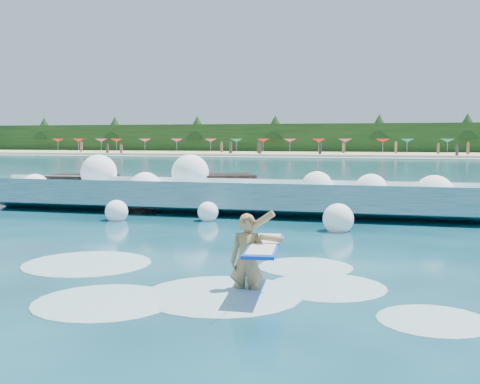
{
  "coord_description": "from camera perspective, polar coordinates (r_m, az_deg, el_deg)",
  "views": [
    {
      "loc": [
        5.48,
        -12.59,
        2.55
      ],
      "look_at": [
        1.5,
        2.0,
        1.2
      ],
      "focal_mm": 45.0,
      "sensor_mm": 36.0,
      "label": 1
    }
  ],
  "objects": [
    {
      "name": "treeline",
      "position": [
        100.74,
        12.2,
        4.96
      ],
      "size": [
        140.0,
        4.0,
        5.0
      ],
      "primitive_type": "cube",
      "color": "black",
      "rests_on": "ground"
    },
    {
      "name": "beach",
      "position": [
        90.79,
        11.83,
        3.51
      ],
      "size": [
        140.0,
        20.0,
        0.4
      ],
      "primitive_type": "cube",
      "color": "tan",
      "rests_on": "ground"
    },
    {
      "name": "rock_cluster",
      "position": [
        22.66,
        -9.29,
        -0.25
      ],
      "size": [
        8.31,
        3.51,
        1.46
      ],
      "color": "black",
      "rests_on": "ground"
    },
    {
      "name": "surf_foam",
      "position": [
        10.75,
        -4.2,
        -8.64
      ],
      "size": [
        8.8,
        5.47,
        0.13
      ],
      "color": "silver",
      "rests_on": "ground"
    },
    {
      "name": "breaking_wave",
      "position": [
        20.66,
        -1.63,
        -0.56
      ],
      "size": [
        16.99,
        2.69,
        1.46
      ],
      "color": "teal",
      "rests_on": "ground"
    },
    {
      "name": "beach_umbrellas",
      "position": [
        92.64,
        12.03,
        4.8
      ],
      "size": [
        109.93,
        6.57,
        0.5
      ],
      "color": "red",
      "rests_on": "ground"
    },
    {
      "name": "wet_band",
      "position": [
        79.82,
        11.34,
        3.2
      ],
      "size": [
        140.0,
        5.0,
        0.08
      ],
      "primitive_type": "cube",
      "color": "silver",
      "rests_on": "ground"
    },
    {
      "name": "beachgoers",
      "position": [
        87.72,
        8.38,
        4.09
      ],
      "size": [
        98.88,
        13.17,
        1.94
      ],
      "color": "#3F332D",
      "rests_on": "ground"
    },
    {
      "name": "ground",
      "position": [
        13.97,
        -8.16,
        -5.47
      ],
      "size": [
        200.0,
        200.0,
        0.0
      ],
      "primitive_type": "plane",
      "color": "#072B3A",
      "rests_on": "ground"
    },
    {
      "name": "surfer_with_board",
      "position": [
        9.98,
        1.07,
        -6.25
      ],
      "size": [
        0.97,
        2.81,
        1.59
      ],
      "color": "#9C7848",
      "rests_on": "ground"
    },
    {
      "name": "wave_spray",
      "position": [
        20.34,
        -2.25,
        0.57
      ],
      "size": [
        15.09,
        4.46,
        2.09
      ],
      "color": "white",
      "rests_on": "ground"
    }
  ]
}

